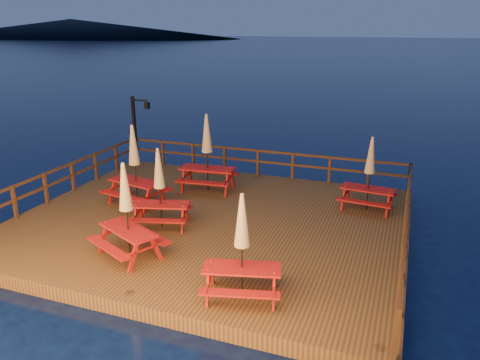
{
  "coord_description": "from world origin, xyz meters",
  "views": [
    {
      "loc": [
        5.67,
        -12.56,
        6.29
      ],
      "look_at": [
        0.8,
        0.6,
        1.62
      ],
      "focal_mm": 35.0,
      "sensor_mm": 36.0,
      "label": 1
    }
  ],
  "objects": [
    {
      "name": "picnic_table_4",
      "position": [
        -1.19,
        2.51,
        1.89
      ],
      "size": [
        2.17,
        1.85,
        2.87
      ],
      "rotation": [
        0.0,
        0.0,
        0.1
      ],
      "color": "maroon",
      "rests_on": "deck"
    },
    {
      "name": "deck",
      "position": [
        0.0,
        0.0,
        0.2
      ],
      "size": [
        12.0,
        10.0,
        0.4
      ],
      "primitive_type": "cube",
      "color": "#442916",
      "rests_on": "ground"
    },
    {
      "name": "picnic_table_5",
      "position": [
        -1.0,
        -3.03,
        1.75
      ],
      "size": [
        2.29,
        2.14,
        2.6
      ],
      "rotation": [
        0.0,
        0.0,
        -0.45
      ],
      "color": "maroon",
      "rests_on": "deck"
    },
    {
      "name": "ground",
      "position": [
        0.0,
        0.0,
        0.0
      ],
      "size": [
        500.0,
        500.0,
        0.0
      ],
      "primitive_type": "plane",
      "color": "black",
      "rests_on": "ground"
    },
    {
      "name": "deck_piles",
      "position": [
        0.0,
        0.0,
        -0.3
      ],
      "size": [
        11.44,
        9.44,
        1.4
      ],
      "color": "#3C1D13",
      "rests_on": "ground"
    },
    {
      "name": "lamp_post",
      "position": [
        -5.39,
        4.55,
        2.2
      ],
      "size": [
        0.85,
        0.18,
        3.0
      ],
      "color": "black",
      "rests_on": "deck"
    },
    {
      "name": "headland_left",
      "position": [
        -160.0,
        190.0,
        4.5
      ],
      "size": [
        180.0,
        84.0,
        9.0
      ],
      "primitive_type": "ellipsoid",
      "color": "black",
      "rests_on": "ground"
    },
    {
      "name": "picnic_table_1",
      "position": [
        4.59,
        2.6,
        1.69
      ],
      "size": [
        1.88,
        1.61,
        2.48
      ],
      "rotation": [
        0.0,
        0.0,
        -0.11
      ],
      "color": "maroon",
      "rests_on": "deck"
    },
    {
      "name": "railing",
      "position": [
        0.0,
        1.78,
        1.16
      ],
      "size": [
        11.8,
        9.75,
        1.1
      ],
      "color": "#3C1D13",
      "rests_on": "deck"
    },
    {
      "name": "picnic_table_2",
      "position": [
        -2.91,
        0.37,
        1.84
      ],
      "size": [
        2.23,
        1.97,
        2.77
      ],
      "rotation": [
        0.0,
        0.0,
        -0.21
      ],
      "color": "maroon",
      "rests_on": "deck"
    },
    {
      "name": "picnic_table_3",
      "position": [
        2.49,
        -3.85,
        1.7
      ],
      "size": [
        2.06,
        1.84,
        2.5
      ],
      "rotation": [
        0.0,
        0.0,
        0.26
      ],
      "color": "maroon",
      "rests_on": "deck"
    },
    {
      "name": "picnic_table_0",
      "position": [
        -1.17,
        -1.03,
        1.68
      ],
      "size": [
        2.05,
        1.84,
        2.47
      ],
      "rotation": [
        0.0,
        0.0,
        0.28
      ],
      "color": "maroon",
      "rests_on": "deck"
    }
  ]
}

